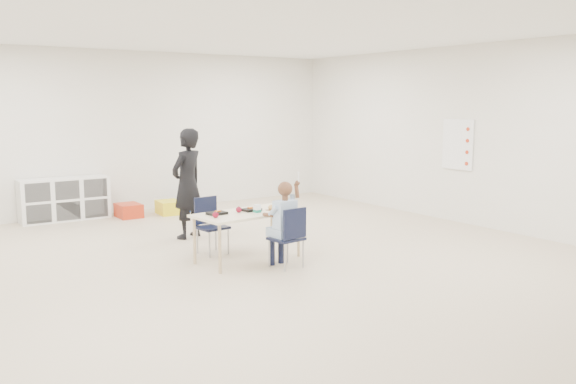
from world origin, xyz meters
TOP-DOWN VIEW (x-y plane):
  - room at (0.00, 0.00)m, footprint 9.00×9.02m
  - table at (-0.03, 0.39)m, footprint 1.37×0.79m
  - chair_near at (0.18, -0.13)m, footprint 0.38×0.36m
  - chair_far at (-0.24, 0.92)m, footprint 0.38×0.36m
  - child at (0.18, -0.13)m, footprint 0.53×0.53m
  - lunch_tray_near at (0.05, 0.45)m, footprint 0.24×0.18m
  - lunch_tray_far at (-0.41, 0.46)m, footprint 0.24×0.18m
  - milk_carton at (0.03, 0.27)m, footprint 0.08×0.08m
  - bread_roll at (0.28, 0.34)m, footprint 0.09×0.09m
  - apple_near at (-0.14, 0.42)m, footprint 0.07×0.07m
  - apple_far at (-0.53, 0.28)m, footprint 0.07×0.07m
  - cubby_shelf at (-1.20, 4.28)m, footprint 1.40×0.40m
  - rules_poster at (3.98, 0.60)m, footprint 0.02×0.60m
  - adult at (-0.09, 1.95)m, footprint 0.67×0.58m
  - bin_red at (-0.25, 3.95)m, footprint 0.36×0.47m
  - bin_yellow at (0.43, 3.85)m, footprint 0.40×0.50m
  - bin_blue at (0.83, 3.98)m, footprint 0.38×0.45m

SIDE VIEW (x-z plane):
  - bin_blue at x=0.83m, z-range 0.00..0.19m
  - bin_red at x=-0.25m, z-range 0.00..0.23m
  - bin_yellow at x=0.43m, z-range 0.00..0.23m
  - table at x=-0.03m, z-range 0.00..0.60m
  - cubby_shelf at x=-1.20m, z-range 0.00..0.70m
  - chair_near at x=0.18m, z-range 0.00..0.72m
  - chair_far at x=-0.24m, z-range 0.00..0.72m
  - child at x=0.18m, z-range 0.00..1.13m
  - lunch_tray_near at x=0.05m, z-range 0.60..0.63m
  - lunch_tray_far at x=-0.41m, z-range 0.60..0.63m
  - bread_roll at x=0.28m, z-range 0.60..0.67m
  - apple_near at x=-0.14m, z-range 0.60..0.67m
  - apple_far at x=-0.53m, z-range 0.60..0.67m
  - milk_carton at x=0.03m, z-range 0.60..0.70m
  - adult at x=-0.09m, z-range 0.00..1.56m
  - rules_poster at x=3.98m, z-range 0.85..1.65m
  - room at x=0.00m, z-range 0.00..2.80m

